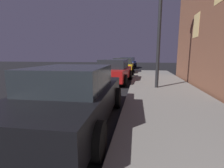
% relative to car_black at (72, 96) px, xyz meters
% --- Properties ---
extents(car_black, '(2.19, 4.50, 1.43)m').
position_rel_car_black_xyz_m(car_black, '(0.00, 0.00, 0.00)').
color(car_black, black).
rests_on(car_black, ground).
extents(car_red, '(2.15, 4.36, 1.43)m').
position_rel_car_black_xyz_m(car_red, '(-0.00, 6.54, 0.01)').
color(car_red, maroon).
rests_on(car_red, ground).
extents(car_yellow_cab, '(2.12, 4.22, 1.43)m').
position_rel_car_black_xyz_m(car_yellow_cab, '(-0.00, 12.09, 0.01)').
color(car_yellow_cab, gold).
rests_on(car_yellow_cab, ground).
extents(car_blue, '(2.27, 4.57, 1.43)m').
position_rel_car_black_xyz_m(car_blue, '(-0.00, 18.36, 0.00)').
color(car_blue, navy).
rests_on(car_blue, ground).
extents(street_lamp, '(0.44, 0.44, 6.07)m').
position_rel_car_black_xyz_m(street_lamp, '(2.45, 4.39, 3.41)').
color(street_lamp, black).
rests_on(street_lamp, sidewalk).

